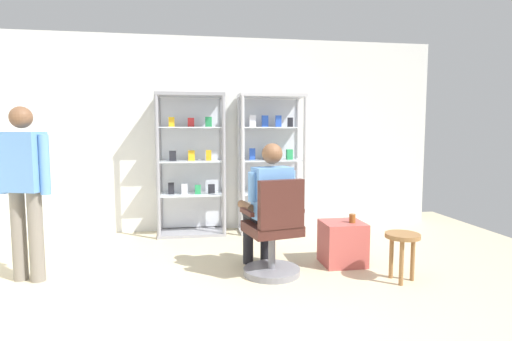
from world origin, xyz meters
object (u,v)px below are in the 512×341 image
display_cabinet_left (191,164)px  tea_glass (352,218)px  storage_crate (342,243)px  office_chair (274,236)px  seated_shopkeeper (268,201)px  wooden_stool (402,243)px  standing_customer (25,182)px  display_cabinet_right (270,162)px

display_cabinet_left → tea_glass: display_cabinet_left is taller
storage_crate → office_chair: bearing=-163.2°
seated_shopkeeper → wooden_stool: size_ratio=2.83×
office_chair → tea_glass: (0.87, 0.19, 0.11)m
tea_glass → office_chair: bearing=-167.8°
office_chair → wooden_stool: 1.20m
office_chair → tea_glass: bearing=12.2°
storage_crate → tea_glass: bearing=-30.3°
display_cabinet_left → standing_customer: display_cabinet_left is taller
wooden_stool → storage_crate: bearing=123.3°
storage_crate → wooden_stool: wooden_stool is taller
storage_crate → tea_glass: 0.29m
office_chair → storage_crate: bearing=16.8°
tea_glass → display_cabinet_right: bearing=108.6°
display_cabinet_left → tea_glass: bearing=-44.8°
storage_crate → wooden_stool: size_ratio=0.99×
storage_crate → standing_customer: standing_customer is taller
display_cabinet_right → standing_customer: display_cabinet_right is taller
storage_crate → tea_glass: size_ratio=4.90×
storage_crate → standing_customer: size_ratio=0.28×
display_cabinet_right → standing_customer: size_ratio=1.17×
display_cabinet_right → standing_customer: (-2.62, -1.56, -0.04)m
seated_shopkeeper → storage_crate: size_ratio=2.84×
seated_shopkeeper → storage_crate: seated_shopkeeper is taller
office_chair → standing_customer: bearing=173.6°
storage_crate → display_cabinet_left: bearing=134.6°
storage_crate → wooden_stool: 0.68m
standing_customer → display_cabinet_right: bearing=30.8°
standing_customer → storage_crate: bearing=-0.4°
display_cabinet_right → office_chair: size_ratio=1.98×
display_cabinet_left → standing_customer: size_ratio=1.17×
display_cabinet_right → tea_glass: bearing=-71.4°
display_cabinet_left → display_cabinet_right: same height
seated_shopkeeper → storage_crate: (0.82, 0.08, -0.49)m
office_chair → display_cabinet_right: bearing=80.1°
seated_shopkeeper → tea_glass: bearing=1.8°
office_chair → display_cabinet_left: bearing=113.2°
tea_glass → seated_shopkeeper: bearing=-178.2°
display_cabinet_right → seated_shopkeeper: display_cabinet_right is taller
display_cabinet_right → standing_customer: 3.06m
standing_customer → seated_shopkeeper: bearing=-2.5°
office_chair → wooden_stool: office_chair is taller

